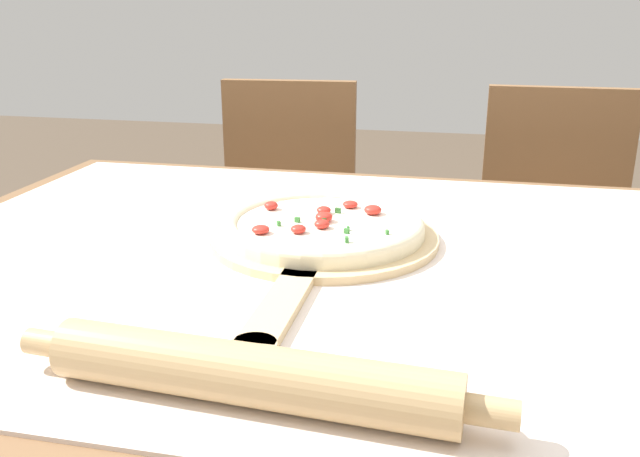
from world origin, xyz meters
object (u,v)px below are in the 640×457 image
Objects in this scene: pizza at (324,225)px; chair_right at (552,234)px; chair_left at (285,217)px; pizza_peel at (321,242)px; rolling_pin at (250,375)px.

chair_right is (0.44, 0.81, -0.26)m from pizza.
pizza_peel is at bearing -75.53° from chair_left.
chair_right reaches higher than pizza.
pizza_peel is 1.17× the size of rolling_pin.
chair_right reaches higher than rolling_pin.
pizza_peel is at bearing -89.66° from pizza.
pizza_peel is 0.42m from rolling_pin.
chair_left reaches higher than pizza_peel.
pizza reaches higher than pizza_peel.
pizza_peel is at bearing 93.42° from rolling_pin.
pizza_peel is 0.63× the size of chair_right.
chair_right is (0.42, 1.26, -0.26)m from rolling_pin.
chair_left is (-0.29, 0.81, -0.26)m from pizza.
rolling_pin is at bearing -107.49° from chair_right.
chair_left and chair_right have the same top height.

